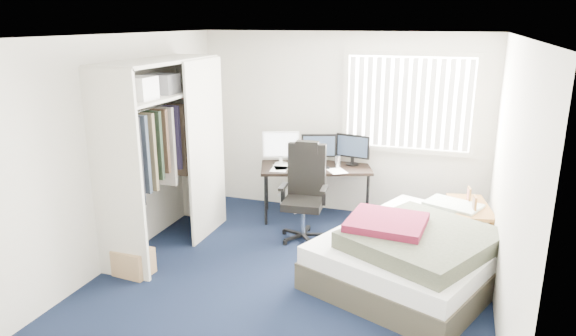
{
  "coord_description": "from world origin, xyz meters",
  "views": [
    {
      "loc": [
        1.51,
        -4.74,
        2.64
      ],
      "look_at": [
        -0.2,
        0.4,
        1.07
      ],
      "focal_mm": 32.0,
      "sensor_mm": 36.0,
      "label": 1
    }
  ],
  "objects_px": {
    "desk": "(316,163)",
    "nightstand": "(470,211)",
    "office_chair": "(304,202)",
    "bed": "(418,251)"
  },
  "relations": [
    {
      "from": "desk",
      "to": "office_chair",
      "type": "xyz_separation_m",
      "value": [
        0.06,
        -0.74,
        -0.3
      ]
    },
    {
      "from": "office_chair",
      "to": "nightstand",
      "type": "xyz_separation_m",
      "value": [
        1.94,
        0.2,
        0.04
      ]
    },
    {
      "from": "desk",
      "to": "nightstand",
      "type": "xyz_separation_m",
      "value": [
        2.01,
        -0.54,
        -0.25
      ]
    },
    {
      "from": "desk",
      "to": "nightstand",
      "type": "relative_size",
      "value": 1.8
    },
    {
      "from": "desk",
      "to": "nightstand",
      "type": "height_order",
      "value": "desk"
    },
    {
      "from": "office_chair",
      "to": "nightstand",
      "type": "relative_size",
      "value": 1.35
    },
    {
      "from": "bed",
      "to": "office_chair",
      "type": "bearing_deg",
      "value": 155.91
    },
    {
      "from": "office_chair",
      "to": "nightstand",
      "type": "distance_m",
      "value": 1.96
    },
    {
      "from": "desk",
      "to": "bed",
      "type": "relative_size",
      "value": 0.62
    },
    {
      "from": "nightstand",
      "to": "bed",
      "type": "distance_m",
      "value": 1.0
    }
  ]
}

